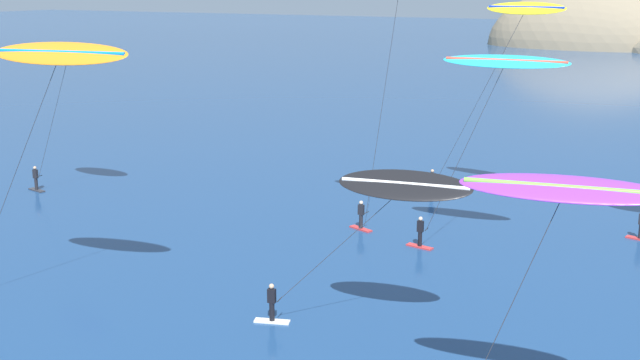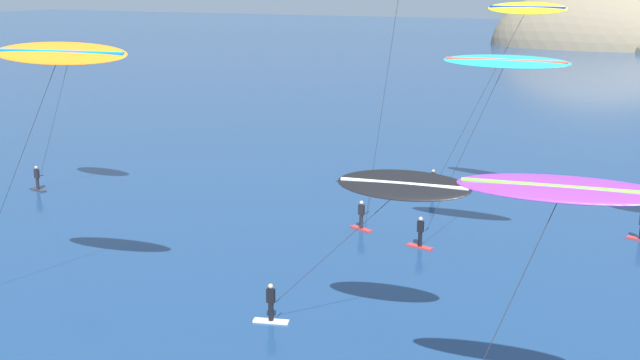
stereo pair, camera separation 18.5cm
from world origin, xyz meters
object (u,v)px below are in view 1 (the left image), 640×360
(kitesurfer_orange, at_px, (52,71))
(kitesurfer_yellow, at_px, (515,28))
(kitesurfer_black, at_px, (394,195))
(kitesurfer_cyan, at_px, (499,75))
(kitesurfer_magenta, at_px, (65,69))
(kitesurfer_lime, at_px, (397,4))
(kitesurfer_purple, at_px, (555,209))

(kitesurfer_orange, relative_size, kitesurfer_yellow, 0.90)
(kitesurfer_yellow, bearing_deg, kitesurfer_black, -87.03)
(kitesurfer_cyan, distance_m, kitesurfer_yellow, 10.19)
(kitesurfer_orange, relative_size, kitesurfer_magenta, 1.22)
(kitesurfer_black, bearing_deg, kitesurfer_cyan, 86.50)
(kitesurfer_black, height_order, kitesurfer_lime, kitesurfer_lime)
(kitesurfer_cyan, relative_size, kitesurfer_magenta, 1.10)
(kitesurfer_yellow, height_order, kitesurfer_magenta, kitesurfer_yellow)
(kitesurfer_orange, xyz_separation_m, kitesurfer_black, (13.48, 3.72, -4.38))
(kitesurfer_cyan, relative_size, kitesurfer_lime, 0.73)
(kitesurfer_cyan, bearing_deg, kitesurfer_magenta, -177.83)
(kitesurfer_cyan, bearing_deg, kitesurfer_black, -93.50)
(kitesurfer_purple, relative_size, kitesurfer_lime, 0.60)
(kitesurfer_yellow, bearing_deg, kitesurfer_orange, -116.28)
(kitesurfer_purple, bearing_deg, kitesurfer_cyan, 110.83)
(kitesurfer_orange, distance_m, kitesurfer_purple, 20.66)
(kitesurfer_cyan, distance_m, kitesurfer_lime, 6.84)
(kitesurfer_lime, height_order, kitesurfer_yellow, kitesurfer_lime)
(kitesurfer_black, bearing_deg, kitesurfer_yellow, 92.97)
(kitesurfer_orange, xyz_separation_m, kitesurfer_lime, (8.29, 16.20, 2.39))
(kitesurfer_purple, distance_m, kitesurfer_black, 8.70)
(kitesurfer_magenta, bearing_deg, kitesurfer_orange, -46.09)
(kitesurfer_lime, height_order, kitesurfer_magenta, kitesurfer_lime)
(kitesurfer_lime, relative_size, kitesurfer_yellow, 1.11)
(kitesurfer_purple, bearing_deg, kitesurfer_yellow, 107.04)
(kitesurfer_cyan, bearing_deg, kitesurfer_yellow, 100.38)
(kitesurfer_purple, bearing_deg, kitesurfer_lime, 124.84)
(kitesurfer_black, xyz_separation_m, kitesurfer_lime, (-5.19, 12.49, 6.78))
(kitesurfer_black, relative_size, kitesurfer_yellow, 0.70)
(kitesurfer_orange, relative_size, kitesurfer_purple, 1.35)
(kitesurfer_cyan, bearing_deg, kitesurfer_lime, 170.24)
(kitesurfer_yellow, bearing_deg, kitesurfer_cyan, -79.62)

